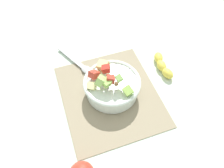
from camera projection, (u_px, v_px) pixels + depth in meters
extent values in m
plane|color=silver|center=(110.00, 96.00, 0.86)|extent=(2.40, 2.40, 0.00)
cube|color=gray|center=(110.00, 95.00, 0.86)|extent=(0.41, 0.36, 0.01)
cylinder|color=white|center=(112.00, 87.00, 0.84)|extent=(0.20, 0.20, 0.06)
torus|color=white|center=(112.00, 82.00, 0.81)|extent=(0.21, 0.21, 0.02)
cube|color=#E5D684|center=(104.00, 66.00, 0.82)|extent=(0.05, 0.06, 0.04)
cube|color=#A3CC6B|center=(100.00, 81.00, 0.77)|extent=(0.04, 0.05, 0.05)
cube|color=red|center=(105.00, 69.00, 0.79)|extent=(0.04, 0.04, 0.03)
cube|color=#9EC656|center=(128.00, 91.00, 0.77)|extent=(0.04, 0.04, 0.04)
cube|color=#BC3828|center=(94.00, 75.00, 0.80)|extent=(0.05, 0.05, 0.04)
cube|color=#93C160|center=(119.00, 78.00, 0.77)|extent=(0.03, 0.03, 0.04)
cube|color=beige|center=(92.00, 86.00, 0.79)|extent=(0.04, 0.04, 0.03)
sphere|color=brown|center=(116.00, 84.00, 0.76)|extent=(0.02, 0.02, 0.02)
cube|color=#8CB74C|center=(106.00, 82.00, 0.76)|extent=(0.04, 0.04, 0.03)
cube|color=#BC3828|center=(110.00, 79.00, 0.76)|extent=(0.04, 0.04, 0.03)
ellipsoid|color=#B7B7BC|center=(87.00, 70.00, 0.92)|extent=(0.07, 0.06, 0.01)
cube|color=#B7B7BC|center=(71.00, 58.00, 0.97)|extent=(0.16, 0.09, 0.01)
ellipsoid|color=yellow|center=(158.00, 58.00, 0.95)|extent=(0.06, 0.05, 0.04)
ellipsoid|color=yellow|center=(161.00, 66.00, 0.93)|extent=(0.06, 0.04, 0.04)
ellipsoid|color=yellow|center=(167.00, 73.00, 0.90)|extent=(0.06, 0.05, 0.04)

